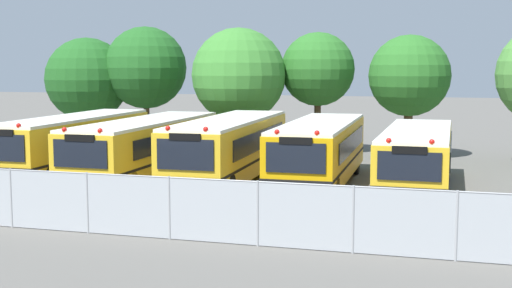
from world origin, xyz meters
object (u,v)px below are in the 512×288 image
school_bus_4 (417,156)px  traffic_cone (399,230)px  tree_1 (146,68)px  school_bus_2 (230,147)px  school_bus_0 (74,142)px  school_bus_1 (147,146)px  tree_4 (412,77)px  tree_2 (240,76)px  tree_3 (319,70)px  tree_0 (88,80)px  school_bus_3 (320,150)px

school_bus_4 → traffic_cone: bearing=89.8°
tree_1 → school_bus_2: bearing=-50.1°
school_bus_0 → school_bus_1: (3.69, -0.36, -0.02)m
school_bus_4 → tree_4: 10.17m
tree_4 → traffic_cone: bearing=-87.7°
tree_1 → tree_2: tree_1 is taller
traffic_cone → tree_1: bearing=131.8°
school_bus_0 → tree_4: size_ratio=1.67×
school_bus_0 → tree_1: 10.21m
school_bus_2 → tree_4: size_ratio=1.67×
tree_4 → school_bus_2: bearing=-123.8°
tree_2 → school_bus_2: bearing=-75.5°
traffic_cone → tree_2: bearing=120.7°
school_bus_1 → tree_3: size_ratio=1.66×
tree_0 → tree_4: (18.45, 0.65, 0.26)m
school_bus_0 → tree_0: tree_0 is taller
school_bus_1 → school_bus_0: bearing=-5.6°
school_bus_0 → tree_0: size_ratio=1.67×
tree_1 → tree_3: (10.09, 0.42, -0.07)m
school_bus_3 → tree_0: size_ratio=1.59×
school_bus_3 → traffic_cone: (3.71, -8.01, -1.09)m
school_bus_2 → tree_2: tree_2 is taller
school_bus_0 → tree_0: bearing=-65.1°
tree_1 → traffic_cone: 24.00m
tree_4 → traffic_cone: (0.70, -17.58, -3.89)m
tree_2 → tree_3: tree_2 is taller
tree_0 → tree_1: 3.53m
school_bus_0 → tree_3: 13.93m
school_bus_3 → tree_4: tree_4 is taller
traffic_cone → school_bus_3: bearing=114.8°
school_bus_0 → school_bus_2: (7.39, -0.36, 0.04)m
school_bus_2 → tree_3: size_ratio=1.61×
school_bus_4 → traffic_cone: (-0.09, -7.86, -1.01)m
school_bus_3 → school_bus_4: bearing=176.4°
tree_2 → traffic_cone: 19.18m
tree_1 → tree_3: size_ratio=1.07×
school_bus_1 → school_bus_4: (11.17, 0.27, -0.07)m
tree_3 → school_bus_2: bearing=-99.4°
school_bus_3 → tree_4: 10.41m
school_bus_3 → tree_2: (-5.88, 8.13, 2.84)m
school_bus_3 → tree_1: (-12.04, 9.58, 3.23)m
tree_2 → traffic_cone: (9.59, -16.14, -3.93)m
school_bus_4 → tree_3: bearing=-60.1°
tree_1 → tree_4: tree_1 is taller
tree_2 → tree_4: size_ratio=1.07×
school_bus_1 → tree_1: size_ratio=1.56×
school_bus_2 → tree_2: size_ratio=1.57×
tree_2 → traffic_cone: bearing=-59.3°
school_bus_0 → tree_0: (-4.38, 8.97, 2.54)m
school_bus_4 → tree_4: size_ratio=1.57×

